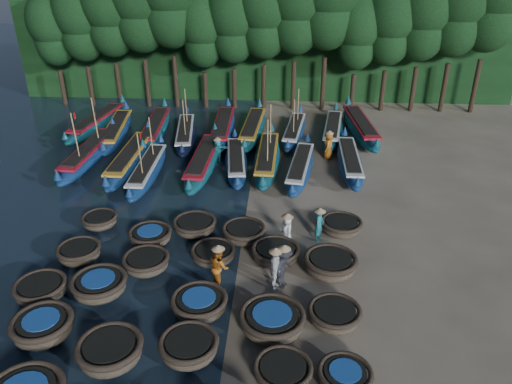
# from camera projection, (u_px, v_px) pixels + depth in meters

# --- Properties ---
(ground) EXTENTS (120.00, 120.00, 0.00)m
(ground) POSITION_uv_depth(u_px,v_px,m) (241.00, 248.00, 21.94)
(ground) COLOR gray
(ground) RESTS_ON ground
(foliage_wall) EXTENTS (40.00, 3.00, 10.00)m
(foliage_wall) POSITION_uv_depth(u_px,v_px,m) (265.00, 35.00, 40.48)
(foliage_wall) COLOR black
(foliage_wall) RESTS_ON ground
(coracle_5) EXTENTS (2.38, 2.38, 0.83)m
(coracle_5) POSITION_uv_depth(u_px,v_px,m) (43.00, 327.00, 16.87)
(coracle_5) COLOR brown
(coracle_5) RESTS_ON ground
(coracle_6) EXTENTS (2.42, 2.42, 0.84)m
(coracle_6) POSITION_uv_depth(u_px,v_px,m) (110.00, 351.00, 15.89)
(coracle_6) COLOR brown
(coracle_6) RESTS_ON ground
(coracle_7) EXTENTS (2.42, 2.42, 0.73)m
(coracle_7) POSITION_uv_depth(u_px,v_px,m) (189.00, 347.00, 16.14)
(coracle_7) COLOR brown
(coracle_7) RESTS_ON ground
(coracle_8) EXTENTS (2.28, 2.28, 0.64)m
(coracle_8) POSITION_uv_depth(u_px,v_px,m) (283.00, 372.00, 15.28)
(coracle_8) COLOR brown
(coracle_8) RESTS_ON ground
(coracle_9) EXTENTS (1.82, 1.82, 0.64)m
(coracle_9) POSITION_uv_depth(u_px,v_px,m) (345.00, 377.00, 15.11)
(coracle_9) COLOR brown
(coracle_9) RESTS_ON ground
(coracle_10) EXTENTS (2.00, 2.00, 0.71)m
(coracle_10) POSITION_uv_depth(u_px,v_px,m) (41.00, 289.00, 18.78)
(coracle_10) COLOR brown
(coracle_10) RESTS_ON ground
(coracle_11) EXTENTS (2.34, 2.34, 0.77)m
(coracle_11) POSITION_uv_depth(u_px,v_px,m) (99.00, 285.00, 18.95)
(coracle_11) COLOR brown
(coracle_11) RESTS_ON ground
(coracle_12) EXTENTS (2.10, 2.10, 0.73)m
(coracle_12) POSITION_uv_depth(u_px,v_px,m) (199.00, 304.00, 18.03)
(coracle_12) COLOR brown
(coracle_12) RESTS_ON ground
(coracle_13) EXTENTS (2.35, 2.35, 0.79)m
(coracle_13) POSITION_uv_depth(u_px,v_px,m) (272.00, 320.00, 17.19)
(coracle_13) COLOR brown
(coracle_13) RESTS_ON ground
(coracle_14) EXTENTS (2.13, 2.13, 0.68)m
(coracle_14) POSITION_uv_depth(u_px,v_px,m) (334.00, 315.00, 17.55)
(coracle_14) COLOR brown
(coracle_14) RESTS_ON ground
(coracle_15) EXTENTS (2.11, 2.11, 0.72)m
(coracle_15) POSITION_uv_depth(u_px,v_px,m) (79.00, 252.00, 20.94)
(coracle_15) COLOR brown
(coracle_15) RESTS_ON ground
(coracle_16) EXTENTS (1.94, 1.94, 0.70)m
(coracle_16) POSITION_uv_depth(u_px,v_px,m) (146.00, 262.00, 20.34)
(coracle_16) COLOR brown
(coracle_16) RESTS_ON ground
(coracle_17) EXTENTS (1.97, 1.97, 0.64)m
(coracle_17) POSITION_uv_depth(u_px,v_px,m) (213.00, 254.00, 20.95)
(coracle_17) COLOR brown
(coracle_17) RESTS_ON ground
(coracle_18) EXTENTS (2.36, 2.36, 0.70)m
(coracle_18) POSITION_uv_depth(u_px,v_px,m) (276.00, 253.00, 20.92)
(coracle_18) COLOR brown
(coracle_18) RESTS_ON ground
(coracle_19) EXTENTS (2.45, 2.45, 0.84)m
(coracle_19) POSITION_uv_depth(u_px,v_px,m) (330.00, 264.00, 20.08)
(coracle_19) COLOR brown
(coracle_19) RESTS_ON ground
(coracle_20) EXTENTS (1.89, 1.89, 0.63)m
(coracle_20) POSITION_uv_depth(u_px,v_px,m) (100.00, 220.00, 23.39)
(coracle_20) COLOR brown
(coracle_20) RESTS_ON ground
(coracle_21) EXTENTS (2.07, 2.07, 0.68)m
(coracle_21) POSITION_uv_depth(u_px,v_px,m) (150.00, 236.00, 22.13)
(coracle_21) COLOR brown
(coracle_21) RESTS_ON ground
(coracle_22) EXTENTS (2.29, 2.29, 0.68)m
(coracle_22) POSITION_uv_depth(u_px,v_px,m) (195.00, 225.00, 22.93)
(coracle_22) COLOR brown
(coracle_22) RESTS_ON ground
(coracle_23) EXTENTS (2.14, 2.14, 0.71)m
(coracle_23) POSITION_uv_depth(u_px,v_px,m) (244.00, 232.00, 22.36)
(coracle_23) COLOR brown
(coracle_23) RESTS_ON ground
(coracle_24) EXTENTS (1.94, 1.94, 0.69)m
(coracle_24) POSITION_uv_depth(u_px,v_px,m) (341.00, 226.00, 22.88)
(coracle_24) COLOR brown
(coracle_24) RESTS_ON ground
(long_boat_1) EXTENTS (1.84, 8.70, 3.70)m
(long_boat_1) POSITION_uv_depth(u_px,v_px,m) (90.00, 154.00, 29.89)
(long_boat_1) COLOR navy
(long_boat_1) RESTS_ON ground
(long_boat_2) EXTENTS (1.63, 8.67, 1.53)m
(long_boat_2) POSITION_uv_depth(u_px,v_px,m) (130.00, 159.00, 29.28)
(long_boat_2) COLOR navy
(long_boat_2) RESTS_ON ground
(long_boat_3) EXTENTS (1.43, 7.69, 3.27)m
(long_boat_3) POSITION_uv_depth(u_px,v_px,m) (148.00, 170.00, 28.02)
(long_boat_3) COLOR navy
(long_boat_3) RESTS_ON ground
(long_boat_4) EXTENTS (1.78, 8.57, 1.51)m
(long_boat_4) POSITION_uv_depth(u_px,v_px,m) (204.00, 161.00, 28.96)
(long_boat_4) COLOR #0F4C58
(long_boat_4) RESTS_ON ground
(long_boat_5) EXTENTS (2.08, 7.27, 1.29)m
(long_boat_5) POSITION_uv_depth(u_px,v_px,m) (236.00, 161.00, 29.17)
(long_boat_5) COLOR navy
(long_boat_5) RESTS_ON ground
(long_boat_6) EXTENTS (1.65, 8.30, 3.52)m
(long_boat_6) POSITION_uv_depth(u_px,v_px,m) (267.00, 158.00, 29.35)
(long_boat_6) COLOR #0F4C58
(long_boat_6) RESTS_ON ground
(long_boat_7) EXTENTS (2.32, 7.40, 1.31)m
(long_boat_7) POSITION_uv_depth(u_px,v_px,m) (300.00, 167.00, 28.37)
(long_boat_7) COLOR navy
(long_boat_7) RESTS_ON ground
(long_boat_8) EXTENTS (1.40, 7.67, 1.35)m
(long_boat_8) POSITION_uv_depth(u_px,v_px,m) (350.00, 161.00, 29.11)
(long_boat_8) COLOR navy
(long_boat_8) RESTS_ON ground
(long_boat_9) EXTENTS (2.76, 8.42, 1.50)m
(long_boat_9) POSITION_uv_depth(u_px,v_px,m) (98.00, 123.00, 34.92)
(long_boat_9) COLOR #0F4C58
(long_boat_9) RESTS_ON ground
(long_boat_10) EXTENTS (2.42, 8.38, 1.48)m
(long_boat_10) POSITION_uv_depth(u_px,v_px,m) (117.00, 131.00, 33.46)
(long_boat_10) COLOR navy
(long_boat_10) RESTS_ON ground
(long_boat_11) EXTENTS (2.02, 8.61, 1.52)m
(long_boat_11) POSITION_uv_depth(u_px,v_px,m) (155.00, 128.00, 33.88)
(long_boat_11) COLOR #0F4C58
(long_boat_11) RESTS_ON ground
(long_boat_12) EXTENTS (2.35, 7.65, 3.28)m
(long_boat_12) POSITION_uv_depth(u_px,v_px,m) (185.00, 134.00, 33.09)
(long_boat_12) COLOR #0D1832
(long_boat_12) RESTS_ON ground
(long_boat_13) EXTENTS (1.71, 8.70, 1.53)m
(long_boat_13) POSITION_uv_depth(u_px,v_px,m) (223.00, 128.00, 33.91)
(long_boat_13) COLOR navy
(long_boat_13) RESTS_ON ground
(long_boat_14) EXTENTS (1.98, 8.36, 1.47)m
(long_boat_14) POSITION_uv_depth(u_px,v_px,m) (253.00, 128.00, 33.92)
(long_boat_14) COLOR #0F4C58
(long_boat_14) RESTS_ON ground
(long_boat_15) EXTENTS (2.19, 7.29, 3.12)m
(long_boat_15) POSITION_uv_depth(u_px,v_px,m) (294.00, 131.00, 33.62)
(long_boat_15) COLOR navy
(long_boat_15) RESTS_ON ground
(long_boat_16) EXTENTS (2.34, 7.65, 1.36)m
(long_boat_16) POSITION_uv_depth(u_px,v_px,m) (333.00, 130.00, 33.76)
(long_boat_16) COLOR #0F4C58
(long_boat_16) RESTS_ON ground
(long_boat_17) EXTENTS (2.41, 8.87, 1.57)m
(long_boat_17) POSITION_uv_depth(u_px,v_px,m) (360.00, 127.00, 34.04)
(long_boat_17) COLOR #0F4C58
(long_boat_17) RESTS_ON ground
(fisherman_0) EXTENTS (0.71, 0.86, 1.72)m
(fisherman_0) POSITION_uv_depth(u_px,v_px,m) (287.00, 229.00, 21.79)
(fisherman_0) COLOR silver
(fisherman_0) RESTS_ON ground
(fisherman_1) EXTENTS (0.59, 0.67, 1.74)m
(fisherman_1) POSITION_uv_depth(u_px,v_px,m) (319.00, 223.00, 22.16)
(fisherman_1) COLOR #1B6E73
(fisherman_1) RESTS_ON ground
(fisherman_2) EXTENTS (1.01, 1.08, 1.98)m
(fisherman_2) POSITION_uv_depth(u_px,v_px,m) (219.00, 266.00, 19.21)
(fisherman_2) COLOR #AD5D17
(fisherman_2) RESTS_ON ground
(fisherman_3) EXTENTS (1.06, 1.34, 2.01)m
(fisherman_3) POSITION_uv_depth(u_px,v_px,m) (284.00, 266.00, 19.17)
(fisherman_3) COLOR black
(fisherman_3) RESTS_ON ground
(fisherman_4) EXTENTS (0.52, 1.07, 2.00)m
(fisherman_4) POSITION_uv_depth(u_px,v_px,m) (275.00, 269.00, 19.02)
(fisherman_4) COLOR silver
(fisherman_4) RESTS_ON ground
(fisherman_5) EXTENTS (1.21, 1.45, 1.76)m
(fisherman_5) POSITION_uv_depth(u_px,v_px,m) (218.00, 150.00, 29.79)
(fisherman_5) COLOR #1B6E73
(fisherman_5) RESTS_ON ground
(fisherman_6) EXTENTS (0.76, 0.96, 1.92)m
(fisherman_6) POSITION_uv_depth(u_px,v_px,m) (329.00, 145.00, 30.34)
(fisherman_6) COLOR #AD5D17
(fisherman_6) RESTS_ON ground
(tree_0) EXTENTS (3.68, 3.68, 8.68)m
(tree_0) POSITION_uv_depth(u_px,v_px,m) (52.00, 28.00, 37.76)
(tree_0) COLOR black
(tree_0) RESTS_ON ground
(tree_1) EXTENTS (4.09, 4.09, 9.65)m
(tree_1) POSITION_uv_depth(u_px,v_px,m) (80.00, 19.00, 37.33)
(tree_1) COLOR black
(tree_1) RESTS_ON ground
(tree_2) EXTENTS (4.51, 4.51, 10.63)m
(tree_2) POSITION_uv_depth(u_px,v_px,m) (109.00, 10.00, 36.90)
(tree_2) COLOR black
(tree_2) RESTS_ON ground
(tree_3) EXTENTS (4.92, 4.92, 11.60)m
(tree_3) POSITION_uv_depth(u_px,v_px,m) (139.00, 0.00, 36.47)
(tree_3) COLOR black
(tree_3) RESTS_ON ground
(tree_5) EXTENTS (3.68, 3.68, 8.68)m
(tree_5) POSITION_uv_depth(u_px,v_px,m) (203.00, 30.00, 37.16)
(tree_5) COLOR black
(tree_5) RESTS_ON ground
(tree_6) EXTENTS (4.09, 4.09, 9.65)m
(tree_6) POSITION_uv_depth(u_px,v_px,m) (233.00, 21.00, 36.73)
(tree_6) COLOR black
(tree_6) RESTS_ON ground
(tree_7) EXTENTS (4.51, 4.51, 10.63)m
(tree_7) POSITION_uv_depth(u_px,v_px,m) (264.00, 11.00, 36.30)
(tree_7) COLOR black
(tree_7) RESTS_ON ground
(tree_8) EXTENTS (4.92, 4.92, 11.60)m
(tree_8) POSITION_uv_depth(u_px,v_px,m) (296.00, 2.00, 35.87)
(tree_8) COLOR black
(tree_8) RESTS_ON ground
(tree_10) EXTENTS (3.68, 3.68, 8.68)m
(tree_10) POSITION_uv_depth(u_px,v_px,m) (358.00, 31.00, 36.56)
(tree_10) COLOR black
(tree_10) RESTS_ON ground
(tree_11) EXTENTS (4.09, 4.09, 9.65)m
(tree_11) POSITION_uv_depth(u_px,v_px,m) (391.00, 22.00, 36.13)
(tree_11) COLOR black
(tree_11) RESTS_ON ground
(tree_12) EXTENTS (4.51, 4.51, 10.63)m
(tree_12) POSITION_uv_depth(u_px,v_px,m) (424.00, 12.00, 35.70)
(tree_12) COLOR black
(tree_12) RESTS_ON ground
(tree_13) EXTENTS (4.92, 4.92, 11.60)m
(tree_13) POSITION_uv_depth(u_px,v_px,m) (459.00, 3.00, 35.27)
(tree_13) COLOR black
(tree_13) RESTS_ON ground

